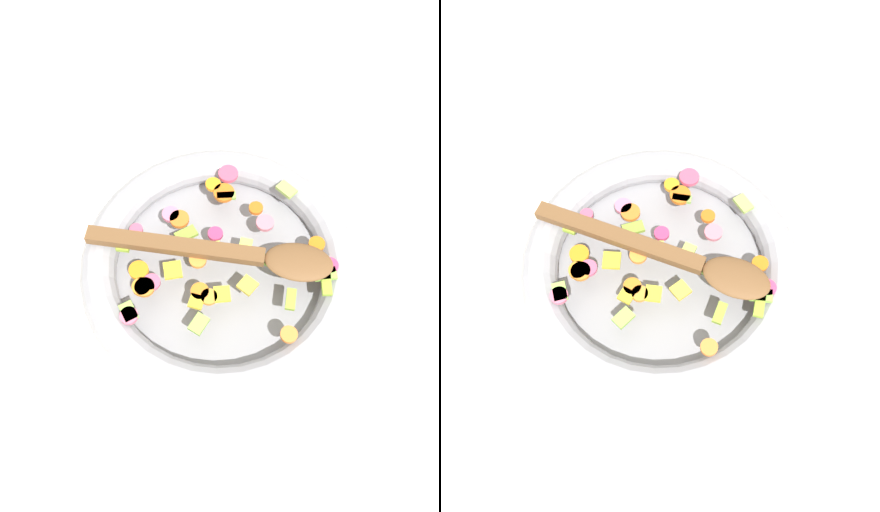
{
  "view_description": "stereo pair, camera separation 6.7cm",
  "coord_description": "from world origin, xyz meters",
  "views": [
    {
      "loc": [
        0.25,
        0.17,
        0.65
      ],
      "look_at": [
        0.0,
        0.0,
        0.05
      ],
      "focal_mm": 35.0,
      "sensor_mm": 36.0,
      "label": 1
    },
    {
      "loc": [
        0.2,
        0.22,
        0.65
      ],
      "look_at": [
        0.0,
        0.0,
        0.05
      ],
      "focal_mm": 35.0,
      "sensor_mm": 36.0,
      "label": 2
    }
  ],
  "objects": [
    {
      "name": "skillet",
      "position": [
        0.0,
        0.0,
        0.02
      ],
      "size": [
        0.39,
        0.39,
        0.05
      ],
      "color": "gray",
      "rests_on": "ground_plane"
    },
    {
      "name": "wooden_spoon",
      "position": [
        -0.01,
        0.02,
        0.06
      ],
      "size": [
        0.18,
        0.31,
        0.01
      ],
      "color": "brown",
      "rests_on": "chopped_vegetables"
    },
    {
      "name": "ground_plane",
      "position": [
        0.0,
        0.0,
        0.0
      ],
      "size": [
        4.0,
        4.0,
        0.0
      ],
      "primitive_type": "plane",
      "color": "silver"
    },
    {
      "name": "chopped_vegetables",
      "position": [
        0.0,
        -0.01,
        0.05
      ],
      "size": [
        0.3,
        0.28,
        0.01
      ],
      "color": "orange",
      "rests_on": "skillet"
    }
  ]
}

